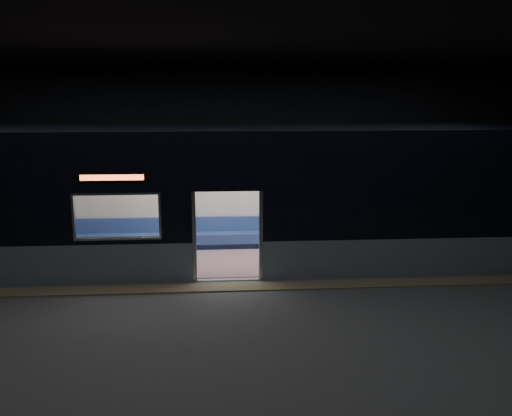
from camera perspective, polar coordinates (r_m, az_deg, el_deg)
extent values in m
cube|color=#47494C|center=(11.39, -2.82, -9.38)|extent=(24.00, 14.00, 0.01)
cube|color=black|center=(10.64, -3.10, 16.48)|extent=(24.00, 14.00, 0.04)
cube|color=black|center=(17.67, -3.44, 6.62)|extent=(24.00, 0.04, 5.00)
cube|color=black|center=(3.99, -0.73, -12.29)|extent=(24.00, 0.04, 5.00)
cube|color=#8C7F59|center=(11.90, -2.88, -8.33)|extent=(22.80, 0.50, 0.03)
cube|color=gray|center=(13.09, -24.81, -5.55)|extent=(8.30, 0.12, 0.90)
cube|color=gray|center=(13.24, 18.60, -4.85)|extent=(8.30, 0.12, 0.90)
cube|color=black|center=(12.89, 19.07, 1.98)|extent=(8.30, 0.12, 2.30)
cube|color=black|center=(11.77, -3.07, 4.56)|extent=(1.40, 0.12, 1.15)
cube|color=#B7BABC|center=(12.09, -6.50, -3.04)|extent=(0.08, 0.14, 2.05)
cube|color=#B7BABC|center=(12.11, 0.52, -2.93)|extent=(0.08, 0.14, 2.05)
cube|color=black|center=(11.93, -14.92, 3.13)|extent=(1.50, 0.04, 0.18)
cube|color=#ED4919|center=(11.92, -14.92, 3.13)|extent=(1.34, 0.03, 0.12)
cube|color=beige|center=(14.77, -3.25, 2.04)|extent=(18.00, 0.12, 3.20)
cube|color=black|center=(13.14, -3.23, 8.18)|extent=(18.00, 3.00, 0.15)
cube|color=gray|center=(13.74, -3.07, -5.50)|extent=(17.76, 2.76, 0.04)
cube|color=beige|center=(13.23, -3.18, 4.18)|extent=(17.76, 2.76, 0.10)
cube|color=navy|center=(14.75, -3.16, -3.36)|extent=(11.00, 0.48, 0.41)
cube|color=navy|center=(14.84, -3.19, -1.66)|extent=(11.00, 0.10, 0.40)
cube|color=#856168|center=(13.00, -17.76, -6.05)|extent=(4.40, 0.48, 0.41)
cube|color=#856168|center=(13.11, 11.66, -5.57)|extent=(4.40, 0.48, 0.41)
cylinder|color=silver|center=(12.36, -7.43, -2.03)|extent=(0.04, 0.04, 2.26)
cylinder|color=silver|center=(14.56, -6.95, 0.11)|extent=(0.04, 0.04, 2.26)
cylinder|color=silver|center=(12.39, 1.37, -1.90)|extent=(0.04, 0.04, 2.26)
cylinder|color=silver|center=(14.59, 0.53, 0.22)|extent=(0.04, 0.04, 2.26)
cylinder|color=silver|center=(14.36, -3.24, 3.17)|extent=(11.00, 0.03, 0.03)
cube|color=black|center=(14.67, 6.03, -2.32)|extent=(0.18, 0.51, 0.17)
cube|color=black|center=(14.71, 6.90, -2.30)|extent=(0.18, 0.51, 0.17)
cylinder|color=black|center=(14.52, 6.17, -3.62)|extent=(0.12, 0.12, 0.43)
cylinder|color=black|center=(14.56, 7.05, -3.60)|extent=(0.12, 0.12, 0.43)
cube|color=#DD5E83|center=(14.88, 6.32, -2.03)|extent=(0.43, 0.24, 0.22)
cylinder|color=#DD5E83|center=(14.83, 6.34, -0.59)|extent=(0.48, 0.48, 0.56)
sphere|color=tan|center=(14.73, 6.39, 0.91)|extent=(0.23, 0.23, 0.23)
sphere|color=black|center=(14.76, 6.36, 1.11)|extent=(0.24, 0.24, 0.24)
cube|color=black|center=(14.57, 6.51, -1.75)|extent=(0.41, 0.38, 0.17)
cube|color=white|center=(15.60, 15.47, 1.81)|extent=(1.09, 0.03, 0.71)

